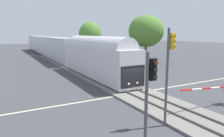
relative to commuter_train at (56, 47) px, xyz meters
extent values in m
plane|color=#3D3D42|center=(0.00, -30.09, -2.73)|extent=(220.00, 220.00, 0.00)
cube|color=beige|center=(0.00, -30.09, -2.73)|extent=(44.00, 0.20, 0.01)
cube|color=slate|center=(0.00, -30.09, -2.64)|extent=(4.40, 80.00, 0.18)
cube|color=#56514C|center=(-0.72, -30.09, -2.48)|extent=(0.10, 80.00, 0.14)
cube|color=#56514C|center=(0.71, -30.09, -2.48)|extent=(0.10, 80.00, 0.14)
cube|color=silver|center=(0.00, -21.40, -0.46)|extent=(3.00, 17.25, 3.90)
cube|color=black|center=(0.00, -30.04, -1.04)|extent=(2.76, 0.08, 2.15)
cylinder|color=silver|center=(0.00, -21.40, 1.37)|extent=(2.76, 15.52, 2.76)
sphere|color=#F4F2CC|center=(-0.50, -30.05, -1.73)|extent=(0.24, 0.24, 0.24)
sphere|color=#F4F2CC|center=(0.50, -30.05, -1.73)|extent=(0.24, 0.24, 0.24)
cube|color=#B7BCC6|center=(0.00, -0.64, -0.11)|extent=(3.00, 22.46, 4.60)
cube|color=black|center=(1.51, -0.64, 0.19)|extent=(0.04, 20.21, 0.90)
cube|color=#193899|center=(1.52, -0.64, -1.26)|extent=(0.04, 20.66, 0.36)
cube|color=#B7BCC6|center=(0.00, 22.72, -0.11)|extent=(3.00, 22.46, 4.60)
cube|color=black|center=(1.51, 22.72, 0.19)|extent=(0.04, 20.21, 0.90)
cube|color=#193899|center=(1.52, 22.72, -1.26)|extent=(0.04, 20.66, 0.36)
cylinder|color=red|center=(4.68, -36.29, -1.24)|extent=(1.08, 0.12, 0.20)
cylinder|color=white|center=(3.61, -36.29, -1.16)|extent=(1.08, 0.12, 0.20)
cylinder|color=red|center=(2.53, -36.29, -1.07)|extent=(1.08, 0.12, 0.20)
cylinder|color=white|center=(1.46, -36.29, -0.99)|extent=(1.08, 0.12, 0.20)
cylinder|color=red|center=(0.38, -36.29, -0.91)|extent=(1.08, 0.12, 0.20)
sphere|color=red|center=(-0.15, -36.29, -0.86)|extent=(0.14, 0.14, 0.14)
cylinder|color=#4C4C51|center=(5.57, -21.07, -0.09)|extent=(0.16, 0.16, 5.28)
cube|color=black|center=(5.85, -21.07, 1.75)|extent=(0.34, 0.26, 1.00)
sphere|color=red|center=(5.85, -21.22, 2.07)|extent=(0.20, 0.20, 0.20)
cylinder|color=black|center=(5.85, -21.25, 2.07)|extent=(0.24, 0.10, 0.24)
sphere|color=#262626|center=(5.85, -21.22, 1.75)|extent=(0.20, 0.20, 0.20)
cylinder|color=black|center=(5.85, -21.25, 1.75)|extent=(0.24, 0.10, 0.24)
sphere|color=#262626|center=(5.85, -21.22, 1.43)|extent=(0.20, 0.20, 0.20)
cylinder|color=black|center=(5.85, -21.25, 1.43)|extent=(0.24, 0.10, 0.24)
cylinder|color=#4C4C51|center=(-5.55, -39.20, -0.21)|extent=(0.16, 0.16, 5.05)
cube|color=black|center=(-5.27, -39.20, 1.52)|extent=(0.34, 0.26, 1.00)
sphere|color=red|center=(-5.27, -39.35, 1.84)|extent=(0.20, 0.20, 0.20)
cylinder|color=black|center=(-5.27, -39.38, 1.84)|extent=(0.24, 0.10, 0.24)
sphere|color=#262626|center=(-5.27, -39.35, 1.52)|extent=(0.20, 0.20, 0.20)
cylinder|color=black|center=(-5.27, -39.38, 1.52)|extent=(0.24, 0.10, 0.24)
sphere|color=#262626|center=(-5.27, -39.35, 1.20)|extent=(0.20, 0.20, 0.20)
cylinder|color=black|center=(-5.27, -39.38, 1.20)|extent=(0.24, 0.10, 0.24)
cylinder|color=#4C4C51|center=(-2.28, -37.03, 0.36)|extent=(0.16, 0.16, 6.18)
cube|color=gold|center=(-2.00, -37.03, 2.65)|extent=(0.34, 0.26, 1.00)
sphere|color=red|center=(-2.00, -37.18, 2.97)|extent=(0.20, 0.20, 0.20)
cylinder|color=gold|center=(-2.00, -37.21, 2.97)|extent=(0.24, 0.10, 0.24)
sphere|color=#262626|center=(-2.00, -37.18, 2.65)|extent=(0.20, 0.20, 0.20)
cylinder|color=gold|center=(-2.00, -37.21, 2.65)|extent=(0.24, 0.10, 0.24)
sphere|color=#262626|center=(-2.00, -37.18, 2.33)|extent=(0.20, 0.20, 0.20)
cylinder|color=gold|center=(-2.00, -37.21, 2.33)|extent=(0.24, 0.10, 0.24)
cylinder|color=brown|center=(5.51, -6.30, -0.99)|extent=(0.60, 0.60, 3.48)
ellipsoid|color=#4C7A2D|center=(5.51, -6.30, 2.75)|extent=(4.65, 4.65, 5.34)
cylinder|color=#4C3828|center=(15.28, -12.24, -0.80)|extent=(0.48, 0.48, 3.86)
ellipsoid|color=#4C7A2D|center=(15.28, -12.24, 3.54)|extent=(7.14, 7.14, 6.43)
camera|label=1|loc=(-11.27, -46.41, 3.13)|focal=33.33mm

